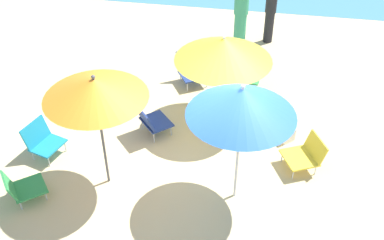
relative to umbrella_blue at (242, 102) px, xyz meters
The scene contains 13 objects.
ground_plane 2.03m from the umbrella_blue, 137.51° to the left, with size 40.00×40.00×0.00m, color #D3BC8C.
umbrella_blue is the anchor object (origin of this frame).
umbrella_yellow 2.07m from the umbrella_blue, 103.41° to the left, with size 1.75×1.75×1.78m.
umbrella_orange 2.08m from the umbrella_blue, behind, with size 1.53×1.53×2.06m.
beach_chair_a 2.08m from the umbrella_blue, 38.11° to the left, with size 0.78×0.75×0.57m.
beach_chair_b 3.74m from the umbrella_blue, behind, with size 0.66×0.67×0.62m.
beach_chair_c 2.57m from the umbrella_blue, 143.05° to the left, with size 0.78×0.78×0.65m.
beach_chair_d 3.72m from the umbrella_blue, 111.59° to the left, with size 0.78×0.80×0.67m.
beach_chair_e 3.68m from the umbrella_blue, 168.65° to the right, with size 0.75×0.74×0.53m.
beach_chair_f 3.58m from the umbrella_blue, 90.42° to the left, with size 0.57×0.65×0.69m.
person_a 5.36m from the umbrella_blue, 86.92° to the left, with size 0.26×0.26×1.64m.
person_b 4.89m from the umbrella_blue, 94.57° to the left, with size 0.33×0.33×1.74m.
beach_bag 2.42m from the umbrella_blue, 61.96° to the left, with size 0.26×0.16×0.25m, color silver.
Camera 1 is at (0.85, -5.79, 5.54)m, focal length 43.73 mm.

